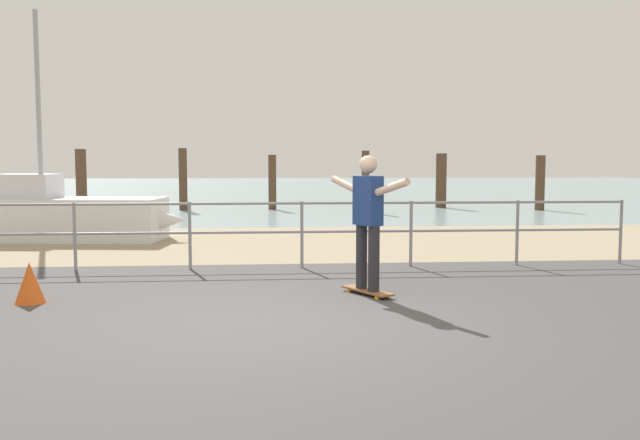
# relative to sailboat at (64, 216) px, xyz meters

# --- Properties ---
(ground_plane) EXTENTS (24.00, 10.00, 0.04)m
(ground_plane) POSITION_rel_sailboat_xyz_m (4.36, -8.69, -0.52)
(ground_plane) COLOR #474444
(ground_plane) RESTS_ON ground
(beach_strip) EXTENTS (24.00, 6.00, 0.04)m
(beach_strip) POSITION_rel_sailboat_xyz_m (4.36, -0.69, -0.52)
(beach_strip) COLOR tan
(beach_strip) RESTS_ON ground
(sea_surface) EXTENTS (72.00, 50.00, 0.04)m
(sea_surface) POSITION_rel_sailboat_xyz_m (4.36, 27.31, -0.52)
(sea_surface) COLOR #849EA3
(sea_surface) RESTS_ON ground
(railing_fence) EXTENTS (12.00, 0.05, 1.05)m
(railing_fence) POSITION_rel_sailboat_xyz_m (3.90, -4.09, 0.18)
(railing_fence) COLOR gray
(railing_fence) RESTS_ON ground
(sailboat) EXTENTS (5.04, 1.92, 4.75)m
(sailboat) POSITION_rel_sailboat_xyz_m (0.00, 0.00, 0.00)
(sailboat) COLOR silver
(sailboat) RESTS_ON ground
(skateboard) EXTENTS (0.57, 0.79, 0.08)m
(skateboard) POSITION_rel_sailboat_xyz_m (5.44, -6.27, -0.45)
(skateboard) COLOR brown
(skateboard) RESTS_ON ground
(skateboarder) EXTENTS (0.80, 1.30, 1.65)m
(skateboarder) POSITION_rel_sailboat_xyz_m (5.44, -6.27, 0.50)
(skateboarder) COLOR #26262B
(skateboarder) RESTS_ON skateboard
(groyne_post_0) EXTENTS (0.33, 0.33, 2.05)m
(groyne_post_0) POSITION_rel_sailboat_xyz_m (-1.56, 7.28, 0.50)
(groyne_post_0) COLOR #513826
(groyne_post_0) RESTS_ON ground
(groyne_post_1) EXTENTS (0.28, 0.28, 2.10)m
(groyne_post_1) POSITION_rel_sailboat_xyz_m (1.44, 8.57, 0.53)
(groyne_post_1) COLOR #513826
(groyne_post_1) RESTS_ON ground
(groyne_post_2) EXTENTS (0.27, 0.27, 1.88)m
(groyne_post_2) POSITION_rel_sailboat_xyz_m (4.44, 8.71, 0.42)
(groyne_post_2) COLOR #513826
(groyne_post_2) RESTS_ON ground
(groyne_post_3) EXTENTS (0.25, 0.25, 2.01)m
(groyne_post_3) POSITION_rel_sailboat_xyz_m (7.44, 7.27, 0.48)
(groyne_post_3) COLOR #513826
(groyne_post_3) RESTS_ON ground
(groyne_post_4) EXTENTS (0.38, 0.38, 1.94)m
(groyne_post_4) POSITION_rel_sailboat_xyz_m (10.44, 9.14, 0.45)
(groyne_post_4) COLOR #513826
(groyne_post_4) RESTS_ON ground
(groyne_post_5) EXTENTS (0.32, 0.32, 1.86)m
(groyne_post_5) POSITION_rel_sailboat_xyz_m (13.44, 7.63, 0.41)
(groyne_post_5) COLOR #513826
(groyne_post_5) RESTS_ON ground
(traffic_cone) EXTENTS (0.36, 0.36, 0.50)m
(traffic_cone) POSITION_rel_sailboat_xyz_m (1.47, -6.44, -0.27)
(traffic_cone) COLOR #E55919
(traffic_cone) RESTS_ON ground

